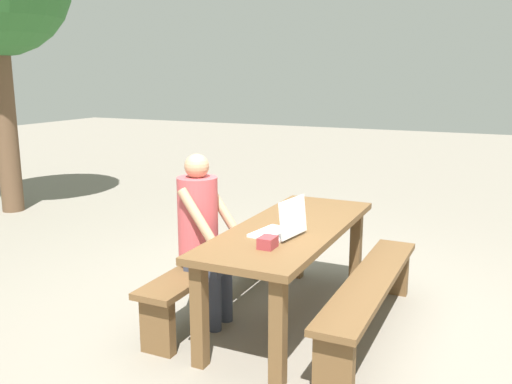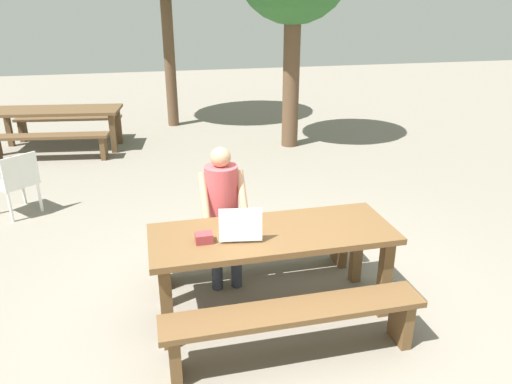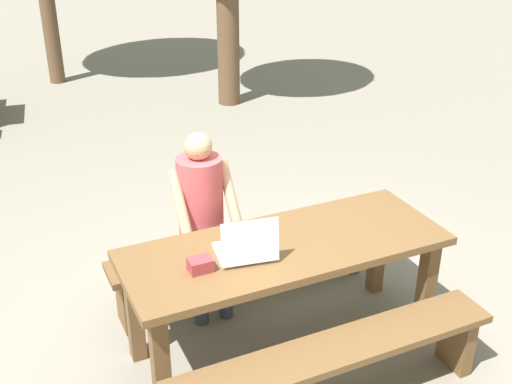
# 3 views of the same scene
# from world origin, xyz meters

# --- Properties ---
(ground_plane) EXTENTS (30.00, 30.00, 0.00)m
(ground_plane) POSITION_xyz_m (0.00, 0.00, 0.00)
(ground_plane) COLOR gray
(picnic_table_front) EXTENTS (1.97, 0.75, 0.75)m
(picnic_table_front) POSITION_xyz_m (0.00, 0.00, 0.64)
(picnic_table_front) COLOR brown
(picnic_table_front) RESTS_ON ground
(bench_near) EXTENTS (1.93, 0.30, 0.44)m
(bench_near) POSITION_xyz_m (0.00, -0.62, 0.34)
(bench_near) COLOR brown
(bench_near) RESTS_ON ground
(bench_far) EXTENTS (1.93, 0.30, 0.44)m
(bench_far) POSITION_xyz_m (0.00, 0.62, 0.34)
(bench_far) COLOR brown
(bench_far) RESTS_ON ground
(laptop) EXTENTS (0.37, 0.34, 0.28)m
(laptop) POSITION_xyz_m (-0.27, -0.04, 0.82)
(laptop) COLOR white
(laptop) RESTS_ON picnic_table_front
(small_pouch) EXTENTS (0.13, 0.10, 0.07)m
(small_pouch) POSITION_xyz_m (-0.56, -0.06, 0.79)
(small_pouch) COLOR #993338
(small_pouch) RESTS_ON picnic_table_front
(person_seated) EXTENTS (0.41, 0.41, 1.30)m
(person_seated) POSITION_xyz_m (-0.31, 0.58, 0.75)
(person_seated) COLOR #333847
(person_seated) RESTS_ON ground
(plastic_chair) EXTENTS (0.62, 0.62, 0.79)m
(plastic_chair) POSITION_xyz_m (-2.50, 2.62, 0.42)
(plastic_chair) COLOR white
(plastic_chair) RESTS_ON ground
(picnic_table_mid) EXTENTS (2.22, 1.05, 0.72)m
(picnic_table_mid) POSITION_xyz_m (-2.40, 5.45, 0.62)
(picnic_table_mid) COLOR brown
(picnic_table_mid) RESTS_ON ground
(bench_mid_south) EXTENTS (1.94, 0.56, 0.43)m
(bench_mid_south) POSITION_xyz_m (-2.49, 4.83, 0.33)
(bench_mid_south) COLOR brown
(bench_mid_south) RESTS_ON ground
(bench_mid_north) EXTENTS (1.94, 0.56, 0.43)m
(bench_mid_north) POSITION_xyz_m (-2.32, 6.08, 0.33)
(bench_mid_north) COLOR brown
(bench_mid_north) RESTS_ON ground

